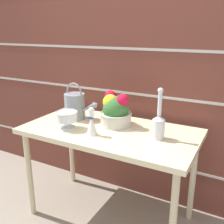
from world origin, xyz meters
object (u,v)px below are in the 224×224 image
(glass_decanter, at_px, (159,124))
(figurine_vase, at_px, (92,124))
(crystal_pedestal_bowl, at_px, (67,118))
(flower_planter, at_px, (116,111))
(watering_can, at_px, (75,106))

(glass_decanter, distance_m, figurine_vase, 0.44)
(crystal_pedestal_bowl, xyz_separation_m, figurine_vase, (0.22, -0.01, -0.00))
(flower_planter, height_order, glass_decanter, glass_decanter)
(glass_decanter, xyz_separation_m, figurine_vase, (-0.42, -0.15, -0.02))
(watering_can, bearing_deg, glass_decanter, -6.08)
(flower_planter, height_order, figurine_vase, flower_planter)
(watering_can, bearing_deg, crystal_pedestal_bowl, -69.91)
(watering_can, relative_size, figurine_vase, 1.56)
(crystal_pedestal_bowl, relative_size, flower_planter, 0.62)
(flower_planter, xyz_separation_m, figurine_vase, (-0.06, -0.24, -0.03))
(crystal_pedestal_bowl, bearing_deg, figurine_vase, -3.46)
(flower_planter, relative_size, glass_decanter, 0.75)
(watering_can, xyz_separation_m, flower_planter, (0.35, 0.02, 0.00))
(watering_can, xyz_separation_m, crystal_pedestal_bowl, (0.08, -0.21, -0.03))
(flower_planter, relative_size, figurine_vase, 1.31)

